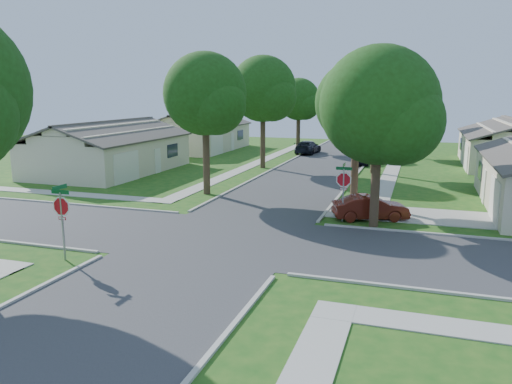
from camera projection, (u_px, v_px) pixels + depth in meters
The scene contains 20 objects.
ground at pixel (222, 238), 22.46m from camera, with size 100.00×100.00×0.00m, color #194F15.
road_ns at pixel (222, 238), 22.46m from camera, with size 7.00×100.00×0.02m, color #333335.
sidewalk_ne at pixel (394, 165), 44.79m from camera, with size 1.20×40.00×0.04m, color #9E9B91.
sidewalk_nw at pixel (264, 160), 48.54m from camera, with size 1.20×40.00×0.04m, color #9E9B91.
driveway at pixel (409, 215), 26.64m from camera, with size 8.80×3.60×0.05m, color #9E9B91.
stop_sign_sw at pixel (61, 210), 19.14m from camera, with size 1.05×0.80×2.98m.
stop_sign_ne at pixel (344, 182), 25.00m from camera, with size 1.05×0.80×2.98m.
tree_e_near at pixel (358, 107), 28.28m from camera, with size 4.97×4.80×8.28m.
tree_e_mid at pixel (377, 95), 39.33m from camera, with size 5.59×5.40×9.21m.
tree_e_far at pixel (388, 97), 51.49m from camera, with size 5.17×5.00×8.72m.
tree_w_near at pixel (206, 98), 31.08m from camera, with size 5.38×5.20×8.97m.
tree_w_mid at pixel (264, 92), 42.18m from camera, with size 5.80×5.60×9.56m.
tree_w_far at pixel (299, 101), 54.48m from camera, with size 4.76×4.60×8.04m.
tree_ne_corner at pixel (380, 111), 23.33m from camera, with size 5.80×5.60×8.66m.
house_ne_far at pixel (512, 149), 44.24m from camera, with size 8.42×13.60×4.23m.
house_nw_near at pixel (110, 153), 41.05m from camera, with size 8.42×13.60×4.23m.
house_nw_far at pixel (198, 136), 56.88m from camera, with size 8.42×13.60×4.23m.
car_driveway at pixel (370, 208), 25.61m from camera, with size 1.33×3.83×1.26m, color #5B1C12.
car_curb_east at pixel (361, 157), 45.44m from camera, with size 1.53×3.80×1.30m, color black.
car_curb_west at pixel (308, 147), 53.41m from camera, with size 1.93×4.74×1.38m, color black.
Camera 1 is at (8.25, -20.04, 6.44)m, focal length 35.00 mm.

